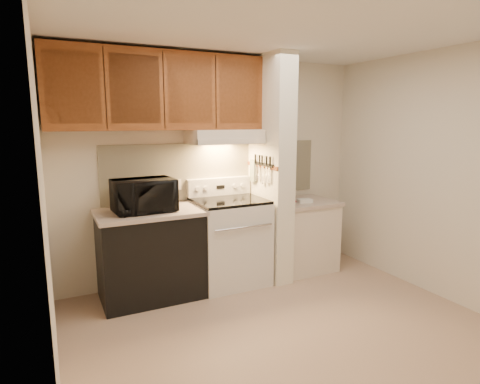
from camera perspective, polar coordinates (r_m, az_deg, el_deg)
floor at (r=3.73m, az=6.39°, el=-18.73°), size 3.60×3.60×0.00m
ceiling at (r=3.34m, az=7.29°, el=22.22°), size 3.60×3.60×0.00m
wall_back at (r=4.63m, az=-3.31°, el=3.34°), size 3.60×2.50×0.02m
wall_left at (r=2.79m, az=-25.99°, el=-2.15°), size 0.02×3.00×2.50m
wall_right at (r=4.54m, az=26.28°, el=2.18°), size 0.02×3.00×2.50m
backsplash at (r=4.62m, az=-3.25°, el=3.14°), size 2.60×0.02×0.63m
range_body at (r=4.49m, az=-1.48°, el=-7.20°), size 0.76×0.65×0.92m
oven_window at (r=4.20m, az=0.33°, el=-7.83°), size 0.50×0.01×0.30m
oven_handle at (r=4.11m, az=0.57°, el=-5.06°), size 0.65×0.02×0.02m
cooktop at (r=4.37m, az=-1.51°, el=-1.24°), size 0.74×0.64×0.03m
range_backguard at (r=4.60m, az=-2.99°, el=0.79°), size 0.76×0.08×0.20m
range_display at (r=4.57m, az=-2.79°, el=0.71°), size 0.10×0.01×0.04m
range_knob_left_outer at (r=4.46m, az=-6.08°, el=0.45°), size 0.05×0.02×0.05m
range_knob_left_inner at (r=4.50m, az=-4.88°, el=0.54°), size 0.05×0.02×0.05m
range_knob_right_inner at (r=4.64m, az=-0.73°, el=0.87°), size 0.05×0.02×0.05m
range_knob_right_outer at (r=4.68m, az=0.38°, el=0.96°), size 0.05×0.02×0.05m
dishwasher_front at (r=4.23m, az=-12.57°, el=-8.88°), size 1.00×0.63×0.87m
left_countertop at (r=4.11m, az=-12.81°, el=-2.86°), size 1.04×0.67×0.04m
spoon_rest at (r=4.36m, az=-10.07°, el=-1.66°), size 0.23×0.13×0.01m
teal_jar at (r=4.32m, az=-12.88°, el=-1.37°), size 0.09×0.09×0.09m
outlet at (r=4.47m, az=-8.85°, el=1.04°), size 0.08×0.01×0.12m
microwave at (r=4.04m, az=-13.53°, el=-0.48°), size 0.61×0.43×0.32m
partition_pillar at (r=4.55m, az=4.36°, el=3.20°), size 0.22×0.70×2.50m
pillar_trim at (r=4.48m, az=3.09°, el=3.76°), size 0.01×0.70×0.04m
knife_strip at (r=4.44m, az=3.34°, el=3.95°), size 0.02×0.42×0.04m
knife_blade_a at (r=4.31m, az=4.15°, el=2.43°), size 0.01×0.03×0.16m
knife_handle_a at (r=4.28m, az=4.31°, el=4.39°), size 0.02×0.02×0.10m
knife_blade_b at (r=4.36m, az=3.77°, el=2.39°), size 0.01×0.04×0.18m
knife_handle_b at (r=4.34m, az=3.81°, el=4.48°), size 0.02×0.02×0.10m
knife_blade_c at (r=4.43m, az=3.27°, el=2.39°), size 0.01×0.04×0.20m
knife_handle_c at (r=4.43m, az=3.16°, el=4.60°), size 0.02×0.02×0.10m
knife_blade_d at (r=4.52m, az=2.66°, el=2.79°), size 0.01×0.04×0.16m
knife_handle_d at (r=4.48m, az=2.80°, el=4.66°), size 0.02×0.02×0.10m
knife_blade_e at (r=4.58m, az=2.24°, el=2.77°), size 0.01×0.04×0.18m
knife_handle_e at (r=4.57m, az=2.19°, el=4.77°), size 0.02×0.02×0.10m
oven_mitt at (r=4.63m, az=1.88°, el=3.06°), size 0.03×0.11×0.25m
right_cab_base at (r=4.96m, az=8.84°, el=-6.27°), size 0.70×0.60×0.81m
right_countertop at (r=4.86m, az=8.98°, el=-1.46°), size 0.74×0.64×0.04m
red_folder at (r=4.84m, az=6.56°, el=-1.16°), size 0.23×0.29×0.01m
white_box at (r=4.74m, az=9.19°, el=-1.24°), size 0.18×0.14×0.04m
range_hood at (r=4.40m, az=-2.24°, el=7.90°), size 0.78×0.44×0.15m
hood_lip at (r=4.21m, az=-1.07°, el=7.19°), size 0.78×0.04×0.06m
upper_cabinets at (r=4.22m, az=-11.40°, el=13.87°), size 2.18×0.33×0.77m
cab_door_a at (r=3.93m, az=-22.71°, el=13.60°), size 0.46×0.01×0.63m
cab_gap_a at (r=3.95m, az=-18.66°, el=13.81°), size 0.01×0.01×0.73m
cab_door_b at (r=4.00m, az=-14.68°, el=13.96°), size 0.46×0.01×0.63m
cab_gap_b at (r=4.06m, az=-10.80°, el=14.04°), size 0.01×0.01×0.73m
cab_door_c at (r=4.15m, az=-7.06°, el=14.05°), size 0.46×0.01×0.63m
cab_gap_c at (r=4.24m, az=-3.47°, el=14.02°), size 0.01×0.01×0.73m
cab_door_d at (r=4.36m, az=-0.07°, el=13.93°), size 0.46×0.01×0.63m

